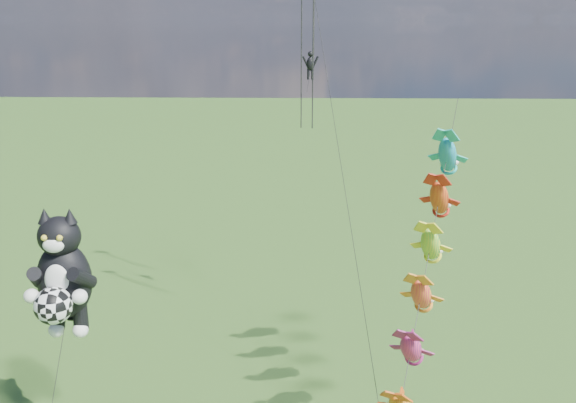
{
  "coord_description": "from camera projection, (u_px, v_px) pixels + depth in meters",
  "views": [
    {
      "loc": [
        12.77,
        -21.23,
        20.05
      ],
      "look_at": [
        11.8,
        12.71,
        10.4
      ],
      "focal_mm": 40.0,
      "sensor_mm": 36.0,
      "label": 1
    }
  ],
  "objects": [
    {
      "name": "fish_windsock_rig",
      "position": [
        426.0,
        269.0,
        29.28
      ],
      "size": [
        5.73,
        14.98,
        16.11
      ],
      "rotation": [
        0.0,
        0.0,
        -0.03
      ],
      "color": "#503D29",
      "rests_on": "ground"
    },
    {
      "name": "parafoil_rig",
      "position": [
        312.0,
        49.0,
        37.63
      ],
      "size": [
        4.61,
        17.09,
        24.82
      ],
      "rotation": [
        0.0,
        0.0,
        0.31
      ],
      "color": "#503D29",
      "rests_on": "ground"
    },
    {
      "name": "cat_kite_rig",
      "position": [
        62.0,
        276.0,
        28.8
      ],
      "size": [
        2.98,
        4.35,
        12.07
      ],
      "rotation": [
        0.0,
        0.0,
        -0.31
      ],
      "color": "#503D29",
      "rests_on": "ground"
    }
  ]
}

